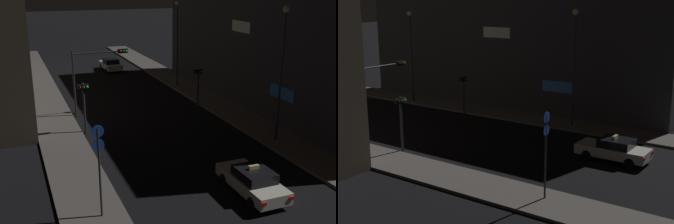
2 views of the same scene
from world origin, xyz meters
The scene contains 11 objects.
sidewalk_left centered at (-6.95, 28.92, 0.09)m, with size 3.05×61.85×0.17m, color #5B5651.
sidewalk_right centered at (6.95, 28.92, 0.09)m, with size 3.05×61.85×0.17m, color #5B5651.
building_facade_right centered at (11.73, 23.72, 7.40)m, with size 6.59×30.61×14.80m.
taxi centered at (1.08, 9.65, 0.74)m, with size 1.84×4.46×1.62m.
far_car centered at (1.77, 42.36, 0.73)m, with size 1.95×4.51×1.42m.
traffic_light_overhead centered at (-3.47, 25.56, 3.87)m, with size 4.48×0.42×5.33m.
traffic_light_left_kerb centered at (-5.18, 21.49, 2.66)m, with size 0.80×0.42×3.70m.
traffic_light_right_kerb centered at (5.18, 24.86, 2.39)m, with size 0.80×0.42×3.30m.
sign_pole_left centered at (-6.58, 10.09, 2.80)m, with size 0.55×0.10×4.39m.
street_lamp_near_block centered at (6.43, 15.20, 5.70)m, with size 0.45×0.45×8.82m.
street_lamp_far_block centered at (6.09, 31.81, 5.41)m, with size 0.44×0.44×8.38m.
Camera 1 is at (-9.85, -6.59, 10.44)m, focal length 44.60 mm.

